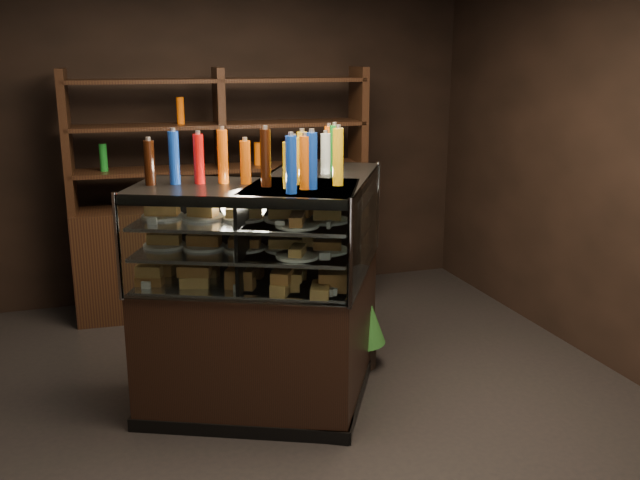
# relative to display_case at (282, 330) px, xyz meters

# --- Properties ---
(ground) EXTENTS (5.00, 5.00, 0.00)m
(ground) POSITION_rel_display_case_xyz_m (-0.23, -0.27, -0.47)
(ground) COLOR black
(ground) RESTS_ON ground
(room_shell) EXTENTS (5.02, 5.02, 3.01)m
(room_shell) POSITION_rel_display_case_xyz_m (-0.23, -0.27, 1.47)
(room_shell) COLOR black
(room_shell) RESTS_ON ground
(display_case) EXTENTS (1.78, 1.44, 1.40)m
(display_case) POSITION_rel_display_case_xyz_m (0.00, 0.00, 0.00)
(display_case) COLOR black
(display_case) RESTS_ON ground
(food_display) EXTENTS (1.42, 1.12, 0.43)m
(food_display) POSITION_rel_display_case_xyz_m (0.00, -0.00, 0.61)
(food_display) COLOR #D08F4A
(food_display) RESTS_ON display_case
(bottles_top) EXTENTS (1.26, 0.98, 0.30)m
(bottles_top) POSITION_rel_display_case_xyz_m (-0.00, 0.00, 1.06)
(bottles_top) COLOR #0F38B2
(bottles_top) RESTS_ON display_case
(potted_conifer) EXTENTS (0.36, 0.36, 0.77)m
(potted_conifer) POSITION_rel_display_case_xyz_m (0.64, 0.33, -0.03)
(potted_conifer) COLOR black
(potted_conifer) RESTS_ON ground
(back_shelving) EXTENTS (2.42, 0.55, 2.00)m
(back_shelving) POSITION_rel_display_case_xyz_m (-0.02, 1.78, 0.13)
(back_shelving) COLOR black
(back_shelving) RESTS_ON ground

